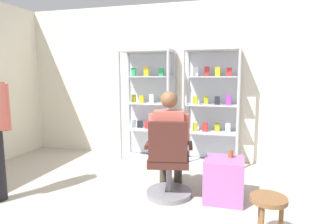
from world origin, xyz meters
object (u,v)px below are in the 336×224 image
(office_chair, at_px, (169,166))
(seated_shopkeeper, at_px, (170,137))
(wooden_stool, at_px, (268,206))
(storage_crate, at_px, (224,180))
(display_cabinet_right, at_px, (212,107))
(tea_glass, at_px, (231,154))
(display_cabinet_left, at_px, (149,105))

(office_chair, distance_m, seated_shopkeeper, 0.36)
(wooden_stool, bearing_deg, storage_crate, 119.04)
(seated_shopkeeper, relative_size, wooden_stool, 3.02)
(display_cabinet_right, bearing_deg, tea_glass, -74.25)
(storage_crate, distance_m, wooden_stool, 0.87)
(display_cabinet_left, xyz_separation_m, wooden_stool, (1.81, -2.10, -0.62))
(display_cabinet_right, distance_m, tea_glass, 1.38)
(tea_glass, distance_m, wooden_stool, 0.93)
(display_cabinet_left, distance_m, storage_crate, 2.06)
(wooden_stool, bearing_deg, tea_glass, 113.07)
(display_cabinet_left, bearing_deg, tea_glass, -41.08)
(wooden_stool, bearing_deg, display_cabinet_left, 130.75)
(display_cabinet_left, xyz_separation_m, office_chair, (0.75, -1.45, -0.57))
(seated_shopkeeper, bearing_deg, tea_glass, 1.47)
(display_cabinet_right, relative_size, tea_glass, 21.24)
(display_cabinet_right, relative_size, office_chair, 1.98)
(display_cabinet_left, relative_size, wooden_stool, 4.45)
(display_cabinet_right, bearing_deg, wooden_stool, -71.27)
(office_chair, xyz_separation_m, seated_shopkeeper, (-0.03, 0.16, 0.32))
(display_cabinet_right, distance_m, office_chair, 1.60)
(display_cabinet_left, relative_size, office_chair, 1.98)
(tea_glass, bearing_deg, storage_crate, -131.58)
(display_cabinet_left, height_order, wooden_stool, display_cabinet_left)
(storage_crate, bearing_deg, display_cabinet_right, 102.25)
(office_chair, bearing_deg, display_cabinet_left, 117.18)
(storage_crate, bearing_deg, tea_glass, 48.42)
(office_chair, distance_m, tea_glass, 0.75)
(office_chair, bearing_deg, tea_glass, 14.11)
(wooden_stool, bearing_deg, display_cabinet_right, 108.73)
(display_cabinet_left, height_order, tea_glass, display_cabinet_left)
(display_cabinet_right, height_order, seated_shopkeeper, display_cabinet_right)
(storage_crate, bearing_deg, seated_shopkeeper, 175.32)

